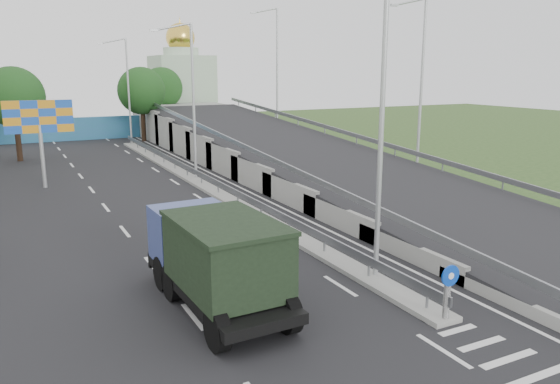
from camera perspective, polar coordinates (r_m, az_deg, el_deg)
ground at (r=15.97m, az=22.49°, el=-15.77°), size 160.00×160.00×0.00m
road_surface at (r=30.82m, az=-11.02°, el=-1.33°), size 26.00×90.00×0.04m
median at (r=35.39m, az=-8.18°, el=0.75°), size 1.00×44.00×0.20m
overpass_ramp at (r=38.13m, az=2.48°, el=4.25°), size 10.00×50.00×3.50m
median_guardrail at (r=35.26m, az=-8.21°, el=1.79°), size 0.09×44.00×0.71m
sign_bollard at (r=16.85m, az=17.13°, el=-9.93°), size 0.64×0.23×1.67m
lamp_post_near at (r=18.64m, az=10.13°, el=7.75°), size 2.74×0.18×10.08m
lamp_post_mid at (r=36.60m, az=-9.34°, el=10.13°), size 2.74×0.18×10.08m
lamp_post_far at (r=55.97m, az=-15.76°, el=10.67°), size 2.74×0.18×10.08m
blue_wall at (r=61.53m, az=-20.41°, el=6.19°), size 30.00×0.50×2.40m
church at (r=72.00m, az=-10.18°, el=10.90°), size 7.00×7.00×13.80m
billboard at (r=37.01m, az=-23.87°, el=6.73°), size 4.00×0.24×5.50m
tree_left_mid at (r=48.87m, az=-26.07°, el=8.90°), size 4.80×4.80×7.60m
tree_median_far at (r=58.34m, az=-14.28°, el=10.20°), size 4.80×4.80×7.60m
tree_ramp_far at (r=66.10m, az=-12.25°, el=10.55°), size 4.80×4.80×7.60m
dump_truck at (r=17.25m, az=-6.77°, el=-6.61°), size 2.84×6.96×3.03m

